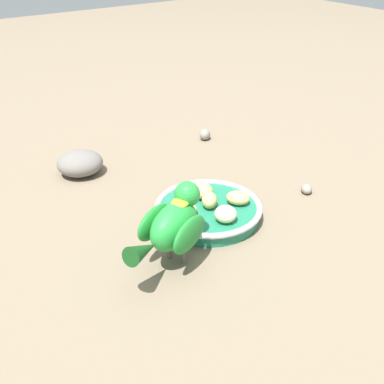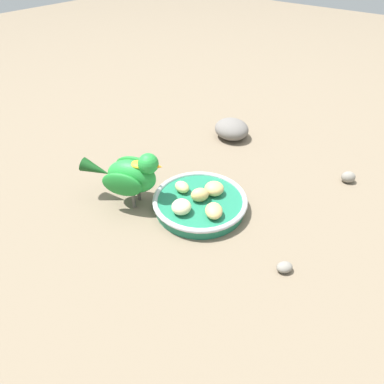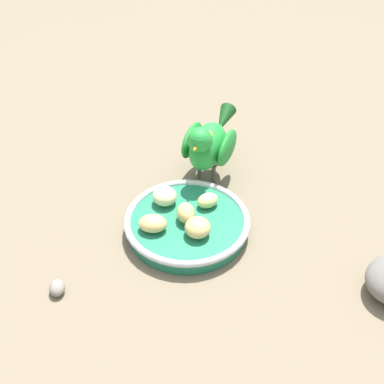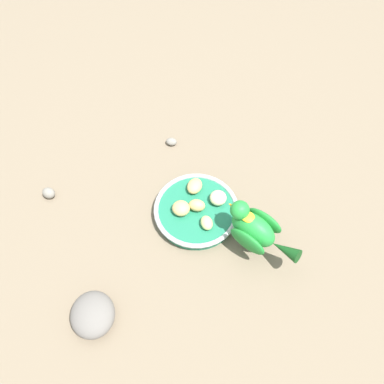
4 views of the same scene
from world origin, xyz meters
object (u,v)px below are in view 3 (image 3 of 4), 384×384
apple_piece_0 (153,223)px  apple_piece_3 (208,200)px  apple_piece_2 (198,227)px  parrot (209,143)px  apple_piece_1 (165,196)px  feeding_bowl (187,224)px  apple_piece_4 (186,213)px  pebble_1 (57,288)px

apple_piece_0 → apple_piece_3: size_ratio=1.23×
apple_piece_2 → parrot: bearing=-141.6°
apple_piece_3 → parrot: size_ratio=0.20×
apple_piece_0 → apple_piece_1: size_ratio=1.11×
feeding_bowl → apple_piece_0: (0.05, -0.02, 0.02)m
apple_piece_3 → parrot: bearing=-136.8°
apple_piece_4 → apple_piece_2: bearing=74.9°
apple_piece_1 → apple_piece_3: 0.06m
apple_piece_2 → parrot: parrot is taller
feeding_bowl → apple_piece_3: bearing=-178.8°
feeding_bowl → pebble_1: bearing=-10.8°
apple_piece_2 → pebble_1: apple_piece_2 is taller
feeding_bowl → apple_piece_0: 0.05m
apple_piece_3 → pebble_1: bearing=-8.6°
apple_piece_1 → parrot: size_ratio=0.22×
apple_piece_0 → apple_piece_1: 0.06m
feeding_bowl → apple_piece_1: bearing=-94.1°
apple_piece_4 → pebble_1: bearing=-10.3°
parrot → apple_piece_2: bearing=14.9°
apple_piece_1 → apple_piece_2: 0.08m
feeding_bowl → parrot: size_ratio=1.13×
apple_piece_2 → apple_piece_4: 0.03m
feeding_bowl → apple_piece_2: bearing=72.7°
apple_piece_2 → pebble_1: (0.19, -0.07, -0.03)m
feeding_bowl → apple_piece_2: (0.01, 0.03, 0.02)m
pebble_1 → apple_piece_1: bearing=-176.5°
apple_piece_2 → pebble_1: 0.20m
apple_piece_1 → apple_piece_3: apple_piece_1 is taller
apple_piece_1 → feeding_bowl: bearing=85.9°
feeding_bowl → pebble_1: 0.20m
feeding_bowl → parrot: parrot is taller
apple_piece_1 → apple_piece_4: size_ratio=1.04×
apple_piece_0 → apple_piece_4: (-0.05, 0.02, 0.00)m
pebble_1 → feeding_bowl: bearing=169.2°
feeding_bowl → apple_piece_0: size_ratio=4.54×
apple_piece_1 → pebble_1: bearing=3.5°
apple_piece_0 → feeding_bowl: bearing=156.4°
feeding_bowl → pebble_1: size_ratio=6.99×
feeding_bowl → apple_piece_4: size_ratio=5.24×
apple_piece_0 → apple_piece_2: (-0.04, 0.05, 0.00)m
pebble_1 → apple_piece_4: bearing=169.7°
apple_piece_0 → parrot: parrot is taller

